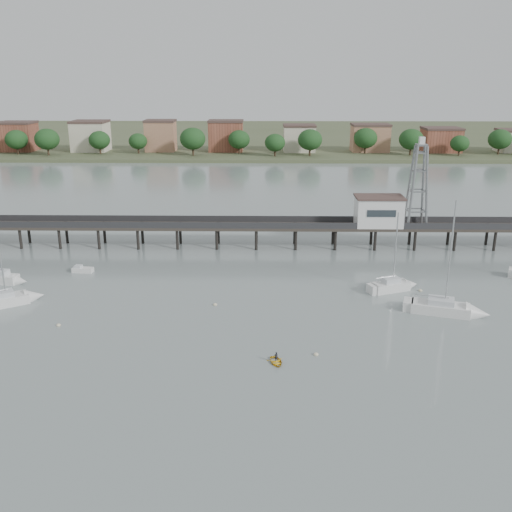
{
  "coord_description": "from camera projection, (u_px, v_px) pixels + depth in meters",
  "views": [
    {
      "loc": [
        4.95,
        -38.03,
        29.65
      ],
      "look_at": [
        3.7,
        42.0,
        4.0
      ],
      "focal_mm": 40.0,
      "sensor_mm": 36.0,
      "label": 1
    }
  ],
  "objects": [
    {
      "name": "white_tender",
      "position": [
        82.0,
        270.0,
        89.14
      ],
      "size": [
        3.3,
        1.66,
        1.23
      ],
      "rotation": [
        0.0,
        0.0,
        -0.11
      ],
      "color": "silver",
      "rests_on": "ground"
    },
    {
      "name": "pier",
      "position": [
        237.0,
        226.0,
        101.31
      ],
      "size": [
        150.0,
        5.0,
        5.5
      ],
      "color": "#2D2823",
      "rests_on": "ground"
    },
    {
      "name": "yellow_dinghy",
      "position": [
        276.0,
        363.0,
        61.25
      ],
      "size": [
        1.85,
        0.95,
        2.49
      ],
      "primitive_type": "imported",
      "rotation": [
        0.0,
        0.0,
        0.25
      ],
      "color": "#EBAF13",
      "rests_on": "ground"
    },
    {
      "name": "sailboat_c",
      "position": [
        397.0,
        286.0,
        81.75
      ],
      "size": [
        7.52,
        4.61,
        12.08
      ],
      "rotation": [
        0.0,
        0.0,
        0.37
      ],
      "color": "silver",
      "rests_on": "ground"
    },
    {
      "name": "mooring_buoys",
      "position": [
        257.0,
        316.0,
        72.96
      ],
      "size": [
        91.23,
        20.3,
        0.39
      ],
      "color": "beige",
      "rests_on": "ground"
    },
    {
      "name": "far_shore",
      "position": [
        255.0,
        136.0,
        273.16
      ],
      "size": [
        500.0,
        170.0,
        10.4
      ],
      "color": "#475133",
      "rests_on": "ground"
    },
    {
      "name": "lattice_tower",
      "position": [
        418.0,
        186.0,
        98.61
      ],
      "size": [
        3.2,
        3.2,
        15.5
      ],
      "color": "slate",
      "rests_on": "ground"
    },
    {
      "name": "sailboat_d",
      "position": [
        454.0,
        310.0,
        73.36
      ],
      "size": [
        10.13,
        5.54,
        15.93
      ],
      "rotation": [
        0.0,
        0.0,
        -0.3
      ],
      "color": "silver",
      "rests_on": "ground"
    },
    {
      "name": "sailboat_a",
      "position": [
        14.0,
        299.0,
        76.9
      ],
      "size": [
        8.48,
        6.71,
        14.02
      ],
      "rotation": [
        0.0,
        0.0,
        0.58
      ],
      "color": "silver",
      "rests_on": "ground"
    },
    {
      "name": "sailboat_b",
      "position": [
        7.0,
        279.0,
        84.29
      ],
      "size": [
        6.83,
        2.98,
        11.07
      ],
      "rotation": [
        0.0,
        0.0,
        -0.16
      ],
      "color": "silver",
      "rests_on": "ground"
    },
    {
      "name": "pier_building",
      "position": [
        379.0,
        211.0,
        100.06
      ],
      "size": [
        8.4,
        5.4,
        5.3
      ],
      "color": "silver",
      "rests_on": "ground"
    },
    {
      "name": "ground_plane",
      "position": [
        201.0,
        464.0,
        45.34
      ],
      "size": [
        500.0,
        500.0,
        0.0
      ],
      "primitive_type": "plane",
      "color": "gray",
      "rests_on": "ground"
    },
    {
      "name": "dinghy_occupant",
      "position": [
        276.0,
        363.0,
        61.25
      ],
      "size": [
        0.52,
        1.08,
        0.25
      ],
      "primitive_type": "imported",
      "rotation": [
        0.0,
        0.0,
        3.28
      ],
      "color": "black",
      "rests_on": "ground"
    }
  ]
}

